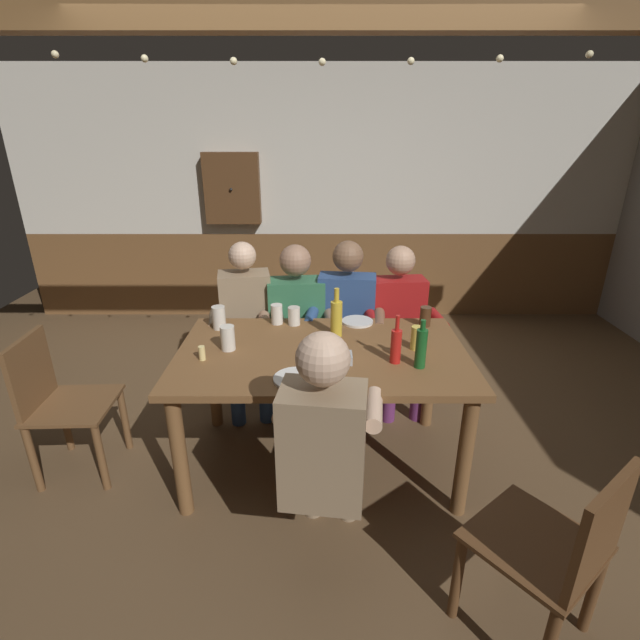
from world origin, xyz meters
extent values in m
plane|color=brown|center=(0.00, 0.00, 0.00)|extent=(7.58, 7.58, 0.00)
cube|color=silver|center=(0.00, 2.63, 1.74)|extent=(6.32, 0.12, 1.63)
cube|color=brown|center=(0.00, 2.63, 0.46)|extent=(6.32, 0.12, 0.92)
cube|color=brown|center=(0.00, 0.31, 2.47)|extent=(5.69, 0.14, 0.16)
cube|color=brown|center=(0.00, 0.01, 0.76)|extent=(1.65, 0.99, 0.04)
cylinder|color=brown|center=(-0.74, -0.40, 0.37)|extent=(0.08, 0.08, 0.74)
cylinder|color=brown|center=(0.74, -0.40, 0.37)|extent=(0.08, 0.08, 0.74)
cylinder|color=brown|center=(-0.74, 0.43, 0.37)|extent=(0.08, 0.08, 0.74)
cylinder|color=brown|center=(0.74, 0.43, 0.37)|extent=(0.08, 0.08, 0.74)
cube|color=#997F60|center=(-0.56, 0.81, 0.73)|extent=(0.40, 0.30, 0.54)
sphere|color=beige|center=(-0.56, 0.81, 1.13)|extent=(0.19, 0.19, 0.19)
cylinder|color=#2D4C84|center=(-0.43, 0.68, 0.48)|extent=(0.20, 0.44, 0.13)
cylinder|color=#2D4C84|center=(-0.63, 0.64, 0.48)|extent=(0.20, 0.44, 0.13)
cylinder|color=#2D4C84|center=(-0.39, 0.47, 0.21)|extent=(0.10, 0.10, 0.42)
cylinder|color=#2D4C84|center=(-0.59, 0.43, 0.21)|extent=(0.10, 0.10, 0.42)
cylinder|color=#997F60|center=(-0.30, 0.59, 0.76)|extent=(0.13, 0.29, 0.08)
cylinder|color=#997F60|center=(-0.72, 0.51, 0.76)|extent=(0.13, 0.29, 0.08)
cube|color=#33724C|center=(-0.19, 0.81, 0.71)|extent=(0.42, 0.27, 0.49)
sphere|color=#9E755B|center=(-0.19, 0.81, 1.10)|extent=(0.22, 0.22, 0.22)
cylinder|color=#2D4C84|center=(-0.06, 0.67, 0.48)|extent=(0.17, 0.42, 0.13)
cylinder|color=#2D4C84|center=(-0.28, 0.65, 0.48)|extent=(0.17, 0.42, 0.13)
cylinder|color=#2D4C84|center=(-0.04, 0.47, 0.21)|extent=(0.10, 0.10, 0.42)
cylinder|color=#2D4C84|center=(-0.26, 0.45, 0.21)|extent=(0.10, 0.10, 0.42)
cylinder|color=#9E755B|center=(0.07, 0.57, 0.73)|extent=(0.11, 0.29, 0.08)
cylinder|color=#9E755B|center=(-0.39, 0.53, 0.73)|extent=(0.11, 0.29, 0.08)
cube|color=#2D4C84|center=(0.19, 0.81, 0.72)|extent=(0.43, 0.24, 0.53)
sphere|color=brown|center=(0.19, 0.81, 1.13)|extent=(0.22, 0.22, 0.22)
cylinder|color=#B78493|center=(0.28, 0.66, 0.48)|extent=(0.17, 0.38, 0.13)
cylinder|color=#B78493|center=(0.06, 0.68, 0.48)|extent=(0.17, 0.38, 0.13)
cylinder|color=#B78493|center=(0.26, 0.47, 0.21)|extent=(0.10, 0.10, 0.42)
cylinder|color=#B78493|center=(0.04, 0.50, 0.21)|extent=(0.10, 0.10, 0.42)
cylinder|color=brown|center=(0.39, 0.54, 0.75)|extent=(0.11, 0.29, 0.08)
cylinder|color=#2D4C84|center=(-0.07, 0.59, 0.75)|extent=(0.11, 0.29, 0.08)
cube|color=#AD1919|center=(0.56, 0.81, 0.71)|extent=(0.40, 0.24, 0.50)
sphere|color=tan|center=(0.56, 0.81, 1.10)|extent=(0.21, 0.21, 0.21)
cylinder|color=#6B2D66|center=(0.67, 0.68, 0.48)|extent=(0.16, 0.39, 0.13)
cylinder|color=#6B2D66|center=(0.46, 0.66, 0.48)|extent=(0.16, 0.39, 0.13)
cylinder|color=#6B2D66|center=(0.69, 0.49, 0.21)|extent=(0.10, 0.10, 0.42)
cylinder|color=#6B2D66|center=(0.48, 0.47, 0.21)|extent=(0.10, 0.10, 0.42)
cylinder|color=#AD1919|center=(0.80, 0.59, 0.74)|extent=(0.10, 0.29, 0.08)
cylinder|color=#AD1919|center=(0.36, 0.55, 0.74)|extent=(0.10, 0.29, 0.08)
cube|color=#997F60|center=(0.00, -0.78, 0.72)|extent=(0.38, 0.28, 0.53)
sphere|color=beige|center=(0.00, -0.78, 1.13)|extent=(0.22, 0.22, 0.22)
cylinder|color=#997F60|center=(-0.08, -0.62, 0.48)|extent=(0.18, 0.44, 0.13)
cylinder|color=#997F60|center=(0.11, -0.64, 0.48)|extent=(0.18, 0.44, 0.13)
cylinder|color=#997F60|center=(-0.05, -0.41, 0.21)|extent=(0.10, 0.10, 0.42)
cylinder|color=#997F60|center=(0.14, -0.43, 0.21)|extent=(0.10, 0.10, 0.42)
cylinder|color=beige|center=(-0.17, -0.49, 0.75)|extent=(0.12, 0.29, 0.08)
cylinder|color=beige|center=(0.24, -0.55, 0.75)|extent=(0.12, 0.29, 0.08)
cube|color=brown|center=(-1.45, -0.04, 0.45)|extent=(0.46, 0.46, 0.02)
cube|color=brown|center=(-1.65, -0.05, 0.67)|extent=(0.04, 0.40, 0.42)
cylinder|color=brown|center=(-1.27, 0.16, 0.22)|extent=(0.04, 0.04, 0.44)
cylinder|color=brown|center=(-1.26, -0.22, 0.22)|extent=(0.04, 0.04, 0.44)
cylinder|color=brown|center=(-1.65, 0.14, 0.22)|extent=(0.04, 0.04, 0.44)
cylinder|color=brown|center=(-1.64, -0.24, 0.22)|extent=(0.04, 0.04, 0.44)
cube|color=brown|center=(0.83, -1.02, 0.45)|extent=(0.62, 0.62, 0.02)
cube|color=brown|center=(0.95, -1.17, 0.67)|extent=(0.33, 0.27, 0.42)
cylinder|color=brown|center=(0.56, -0.99, 0.22)|extent=(0.04, 0.04, 0.44)
cylinder|color=brown|center=(0.86, -0.75, 0.22)|extent=(0.04, 0.04, 0.44)
cylinder|color=brown|center=(1.09, -1.05, 0.22)|extent=(0.04, 0.04, 0.44)
cylinder|color=#F9E08C|center=(-0.65, -0.10, 0.82)|extent=(0.04, 0.04, 0.08)
cube|color=#B2B7BC|center=(0.09, -0.13, 0.80)|extent=(0.14, 0.10, 0.05)
cylinder|color=white|center=(-0.13, -0.32, 0.79)|extent=(0.23, 0.23, 0.01)
cylinder|color=white|center=(0.23, 0.43, 0.79)|extent=(0.20, 0.20, 0.01)
cylinder|color=red|center=(0.39, -0.13, 0.87)|extent=(0.06, 0.06, 0.19)
cylinder|color=red|center=(0.39, -0.13, 1.01)|extent=(0.02, 0.02, 0.08)
cylinder|color=#195923|center=(0.52, -0.18, 0.88)|extent=(0.06, 0.06, 0.21)
cylinder|color=#195923|center=(0.52, -0.18, 1.02)|extent=(0.03, 0.03, 0.06)
cylinder|color=gold|center=(0.09, 0.22, 0.89)|extent=(0.07, 0.07, 0.22)
cylinder|color=gold|center=(0.09, 0.22, 1.04)|extent=(0.03, 0.03, 0.08)
cylinder|color=#E5C64C|center=(0.54, 0.04, 0.85)|extent=(0.07, 0.07, 0.14)
cylinder|color=white|center=(-0.18, 0.40, 0.84)|extent=(0.08, 0.08, 0.12)
cylinder|color=#4C2D19|center=(0.66, 0.38, 0.84)|extent=(0.07, 0.07, 0.13)
cylinder|color=white|center=(-0.54, 0.03, 0.85)|extent=(0.08, 0.08, 0.14)
cylinder|color=white|center=(-0.65, 0.34, 0.85)|extent=(0.08, 0.08, 0.15)
cylinder|color=white|center=(-0.29, 0.42, 0.84)|extent=(0.08, 0.08, 0.13)
cube|color=brown|center=(-0.90, 2.50, 1.40)|extent=(0.56, 0.12, 0.70)
sphere|color=black|center=(-0.90, 2.42, 1.40)|extent=(0.03, 0.03, 0.03)
sphere|color=#F9EAB2|center=(-1.33, 0.26, 2.29)|extent=(0.04, 0.04, 0.04)
sphere|color=#F9EAB2|center=(-0.88, 0.26, 2.27)|extent=(0.04, 0.04, 0.04)
sphere|color=#F9EAB2|center=(-0.44, 0.26, 2.26)|extent=(0.04, 0.04, 0.04)
sphere|color=#F9EAB2|center=(0.00, 0.26, 2.26)|extent=(0.04, 0.04, 0.04)
sphere|color=#F9EAB2|center=(0.44, 0.26, 2.26)|extent=(0.04, 0.04, 0.04)
sphere|color=#F9EAB2|center=(0.88, 0.26, 2.27)|extent=(0.04, 0.04, 0.04)
sphere|color=#F9EAB2|center=(1.33, 0.26, 2.29)|extent=(0.04, 0.04, 0.04)
camera|label=1|loc=(-0.01, -2.37, 1.93)|focal=26.01mm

